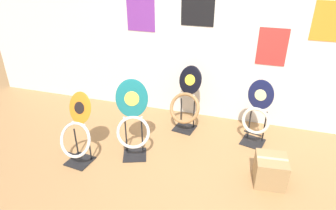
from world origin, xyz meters
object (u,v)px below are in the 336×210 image
Objects in this scene: toilet_seat_display_orange_sun at (77,133)px; storage_box at (270,170)px; toilet_seat_display_jazz_black at (186,102)px; toilet_seat_display_teal_sax at (133,121)px; toilet_seat_display_navy_moon at (257,115)px.

toilet_seat_display_orange_sun is 2.34× the size of storage_box.
storage_box is (2.16, 0.27, -0.23)m from toilet_seat_display_orange_sun.
toilet_seat_display_jazz_black is 0.91× the size of toilet_seat_display_teal_sax.
toilet_seat_display_navy_moon is at bearing 26.73° from toilet_seat_display_orange_sun.
toilet_seat_display_teal_sax is (0.57, 0.30, 0.09)m from toilet_seat_display_orange_sun.
toilet_seat_display_teal_sax is 1.62m from storage_box.
toilet_seat_display_navy_moon reaches higher than toilet_seat_display_orange_sun.
toilet_seat_display_orange_sun is 1.49m from toilet_seat_display_jazz_black.
toilet_seat_display_jazz_black is 0.90m from toilet_seat_display_teal_sax.
toilet_seat_display_teal_sax reaches higher than toilet_seat_display_navy_moon.
toilet_seat_display_orange_sun is at bearing -133.44° from toilet_seat_display_jazz_black.
toilet_seat_display_orange_sun is 2.19m from toilet_seat_display_navy_moon.
storage_box is at bearing -35.47° from toilet_seat_display_jazz_black.
toilet_seat_display_orange_sun is 0.65m from toilet_seat_display_teal_sax.
storage_box is (0.20, -0.72, -0.26)m from toilet_seat_display_navy_moon.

